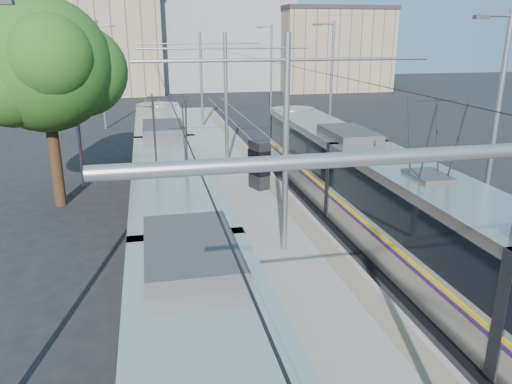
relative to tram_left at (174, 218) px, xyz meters
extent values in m
cube|color=gray|center=(3.60, 9.01, -1.56)|extent=(4.00, 50.00, 0.30)
cube|color=gray|center=(2.15, 9.01, -1.40)|extent=(0.70, 50.00, 0.01)
cube|color=gray|center=(5.05, 9.01, -1.40)|extent=(0.70, 50.00, 0.01)
cube|color=gray|center=(-0.72, 9.01, -1.69)|extent=(0.07, 70.00, 0.03)
cube|color=gray|center=(0.72, 9.01, -1.69)|extent=(0.07, 70.00, 0.03)
cube|color=gray|center=(6.48, 9.01, -1.69)|extent=(0.07, 70.00, 0.03)
cube|color=gray|center=(7.92, 9.01, -1.69)|extent=(0.07, 70.00, 0.03)
cube|color=black|center=(0.00, 0.00, -1.51)|extent=(2.30, 31.23, 0.40)
cube|color=beige|center=(0.00, 0.00, 0.14)|extent=(2.40, 29.63, 2.90)
cube|color=black|center=(0.00, 0.00, 0.64)|extent=(2.43, 29.63, 1.30)
cube|color=orange|center=(0.00, 0.00, -0.26)|extent=(2.43, 29.63, 0.12)
cube|color=#B50A13|center=(0.00, 0.00, -0.76)|extent=(2.42, 29.63, 1.10)
cube|color=#2D2D30|center=(0.00, 0.00, 1.74)|extent=(1.68, 3.00, 0.30)
cube|color=black|center=(7.20, -2.45, -1.51)|extent=(2.30, 29.39, 0.40)
cube|color=#ABA79D|center=(7.20, -2.45, 0.14)|extent=(2.40, 27.79, 2.90)
cube|color=black|center=(7.20, -2.45, 0.64)|extent=(2.43, 27.79, 1.30)
cube|color=yellow|center=(7.20, -2.45, -0.26)|extent=(2.43, 27.79, 0.12)
cube|color=#32154C|center=(7.20, -2.45, -0.41)|extent=(2.43, 27.79, 0.10)
cube|color=#2D2D30|center=(7.20, -2.45, 1.74)|extent=(1.68, 3.00, 0.30)
cylinder|color=gray|center=(3.60, 0.01, 2.09)|extent=(0.20, 0.20, 7.00)
cylinder|color=gray|center=(3.60, 0.01, 4.79)|extent=(9.20, 0.10, 0.10)
cylinder|color=gray|center=(3.60, 12.01, 2.09)|extent=(0.20, 0.20, 7.00)
cylinder|color=gray|center=(3.60, 12.01, 4.79)|extent=(9.20, 0.10, 0.10)
cylinder|color=gray|center=(3.60, 24.01, 2.09)|extent=(0.20, 0.20, 7.00)
cylinder|color=gray|center=(3.60, 24.01, 4.79)|extent=(9.20, 0.10, 0.10)
cylinder|color=black|center=(0.00, 9.01, 3.84)|extent=(0.02, 70.00, 0.02)
cylinder|color=black|center=(7.20, 9.01, 3.84)|extent=(0.02, 70.00, 0.02)
cylinder|color=gray|center=(-3.90, 10.01, 2.29)|extent=(0.18, 0.18, 8.00)
cube|color=#2D2D30|center=(-2.80, 10.01, 6.04)|extent=(0.50, 0.22, 0.12)
cylinder|color=gray|center=(-3.90, 26.01, 2.29)|extent=(0.18, 0.18, 8.00)
cube|color=#2D2D30|center=(-2.80, 26.01, 6.04)|extent=(0.50, 0.22, 0.12)
cylinder|color=gray|center=(11.10, 0.01, 2.29)|extent=(0.18, 0.18, 8.00)
cube|color=#2D2D30|center=(10.00, 0.01, 6.04)|extent=(0.50, 0.22, 0.12)
cylinder|color=gray|center=(11.10, 16.01, 2.29)|extent=(0.18, 0.18, 8.00)
cube|color=#2D2D30|center=(10.00, 16.01, 6.04)|extent=(0.50, 0.22, 0.12)
cylinder|color=gray|center=(11.10, 32.01, 2.29)|extent=(0.18, 0.18, 8.00)
cube|color=#2D2D30|center=(10.00, 32.01, 6.04)|extent=(0.50, 0.22, 0.12)
cube|color=black|center=(4.31, 6.98, -0.29)|extent=(0.88, 1.11, 2.23)
cube|color=black|center=(4.31, 6.98, -0.15)|extent=(0.93, 1.16, 1.16)
cylinder|color=#382314|center=(-4.61, 7.33, 0.11)|extent=(0.50, 0.50, 3.64)
sphere|color=#1E4313|center=(-4.61, 7.33, 4.32)|extent=(5.46, 5.46, 5.46)
sphere|color=#1E4313|center=(-3.25, 8.24, 3.98)|extent=(3.87, 3.87, 3.87)
cube|color=gray|center=(-6.40, 52.01, 4.49)|extent=(16.00, 12.00, 12.40)
cube|color=gray|center=(9.60, 56.01, 5.77)|extent=(18.00, 14.00, 14.95)
cube|color=gray|center=(23.60, 50.01, 3.30)|extent=(14.00, 10.00, 10.00)
cube|color=#262328|center=(23.60, 50.01, 8.55)|extent=(14.28, 10.20, 0.50)
camera|label=1|loc=(-0.62, -14.90, 5.57)|focal=35.00mm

